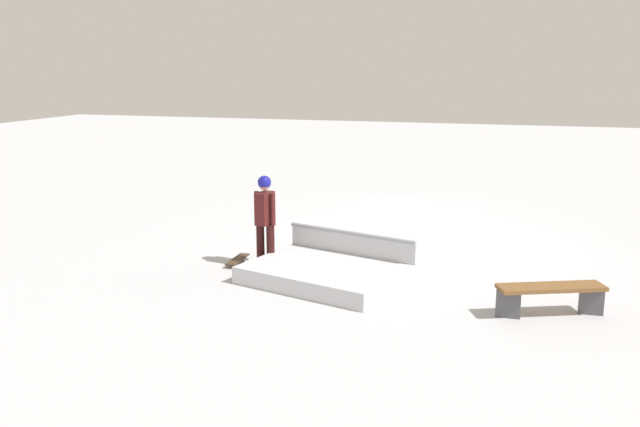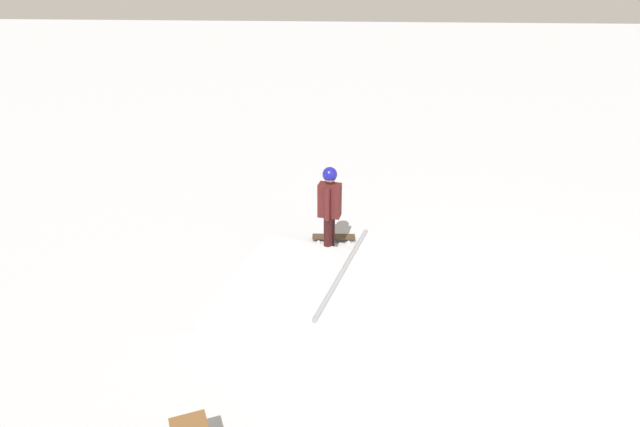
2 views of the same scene
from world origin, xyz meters
The scene contains 5 objects.
ground_plane centered at (0.00, 0.00, 0.00)m, with size 60.00×60.00×0.00m, color #B7BABF.
skate_ramp centered at (1.16, -0.43, 0.32)m, with size 5.91×4.01×0.74m.
skater centered at (2.69, -2.36, 1.01)m, with size 0.41×0.43×1.73m.
skateboard centered at (2.62, -2.96, 0.08)m, with size 0.81×0.28×0.09m.
park_bench centered at (3.82, 2.65, 0.36)m, with size 0.99×1.63×0.48m.
Camera 1 is at (14.11, 2.15, 3.71)m, focal length 38.36 mm.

